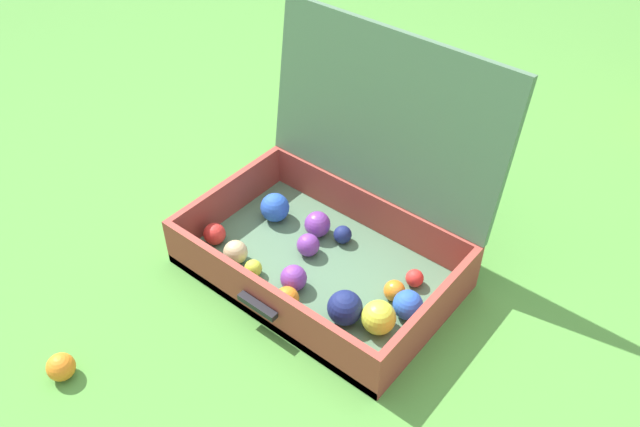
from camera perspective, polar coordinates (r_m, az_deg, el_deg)
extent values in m
plane|color=#4C8C38|center=(1.66, 1.18, -6.60)|extent=(16.00, 16.00, 0.00)
cube|color=#4C7051|center=(1.69, 0.00, -4.92)|extent=(0.67, 0.43, 0.03)
cube|color=#9E3D33|center=(1.82, -7.95, 1.04)|extent=(0.02, 0.43, 0.14)
cube|color=#9E3D33|center=(1.53, 9.57, -8.91)|extent=(0.02, 0.43, 0.14)
cube|color=#9E3D33|center=(1.55, -4.91, -7.72)|extent=(0.63, 0.02, 0.14)
cube|color=#9E3D33|center=(1.77, 4.24, 0.11)|extent=(0.63, 0.02, 0.14)
cube|color=#4C7051|center=(1.63, 5.62, 8.40)|extent=(0.67, 0.09, 0.43)
cube|color=black|center=(1.53, -5.46, -8.00)|extent=(0.11, 0.02, 0.02)
sphere|color=orange|center=(1.60, 6.47, -6.67)|extent=(0.05, 0.05, 0.05)
sphere|color=#CCDB38|center=(1.66, -5.82, -4.76)|extent=(0.05, 0.05, 0.05)
sphere|color=red|center=(1.64, 8.21, -5.57)|extent=(0.04, 0.04, 0.04)
sphere|color=#D1B784|center=(1.69, -7.34, -3.35)|extent=(0.06, 0.06, 0.06)
sphere|color=#CCDB38|center=(1.52, 5.11, -8.97)|extent=(0.08, 0.08, 0.08)
sphere|color=blue|center=(1.56, 7.63, -7.86)|extent=(0.07, 0.07, 0.07)
sphere|color=purple|center=(1.61, -2.31, -5.62)|extent=(0.07, 0.07, 0.07)
sphere|color=navy|center=(1.73, 1.98, -1.84)|extent=(0.05, 0.05, 0.05)
sphere|color=orange|center=(1.57, -2.88, -7.37)|extent=(0.06, 0.06, 0.06)
sphere|color=blue|center=(1.80, -3.94, 0.53)|extent=(0.08, 0.08, 0.08)
sphere|color=purple|center=(1.75, -0.22, -0.94)|extent=(0.07, 0.07, 0.07)
sphere|color=red|center=(1.75, -9.13, -1.76)|extent=(0.06, 0.06, 0.06)
sphere|color=purple|center=(1.70, -1.03, -2.75)|extent=(0.06, 0.06, 0.06)
sphere|color=navy|center=(1.54, 2.17, -8.17)|extent=(0.08, 0.08, 0.08)
sphere|color=orange|center=(1.58, -21.56, -12.29)|extent=(0.06, 0.06, 0.06)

